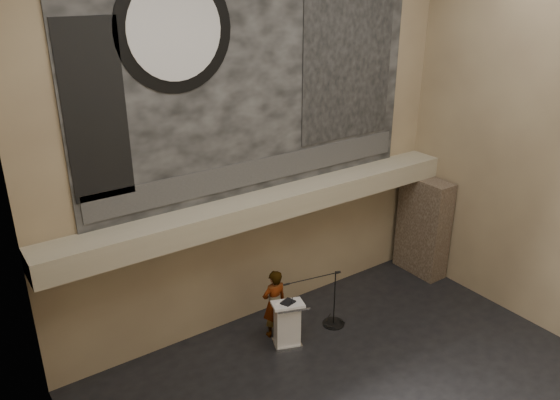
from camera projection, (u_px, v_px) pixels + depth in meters
wall_back at (259, 143)px, 11.75m from camera, size 10.00×0.02×8.50m
wall_left at (75, 301)px, 6.09m from camera, size 0.02×8.00×8.50m
soffit at (270, 205)px, 11.95m from camera, size 10.00×0.80×0.50m
sprinkler_left at (206, 235)px, 11.18m from camera, size 0.04×0.04×0.06m
sprinkler_right at (337, 198)px, 13.01m from camera, size 0.04×0.04×0.06m
banner at (259, 76)px, 11.17m from camera, size 8.00×0.05×5.00m
banner_text_strip at (261, 171)px, 11.93m from camera, size 7.76×0.02×0.55m
banner_clock_rim at (175, 30)px, 9.81m from camera, size 2.30×0.02×2.30m
banner_clock_face at (175, 30)px, 9.80m from camera, size 1.84×0.02×1.84m
banner_building_print at (349, 61)px, 12.36m from camera, size 2.60×0.02×3.60m
banner_brick_print at (95, 113)px, 9.47m from camera, size 1.10×0.02×3.20m
stone_pier at (423, 226)px, 14.66m from camera, size 0.60×1.40×2.70m
lectern at (287, 324)px, 11.91m from camera, size 0.80×0.68×1.13m
binder at (288, 302)px, 11.69m from camera, size 0.34×0.30×0.04m
papers at (283, 305)px, 11.64m from camera, size 0.28×0.34×0.00m
speaker_person at (274, 303)px, 12.18m from camera, size 0.61×0.41×1.65m
mic_stand at (332, 317)px, 12.75m from camera, size 1.53×0.52×1.42m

